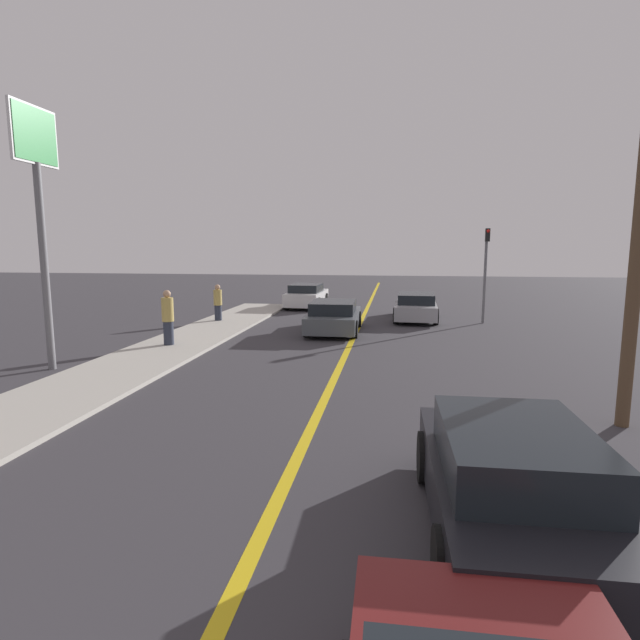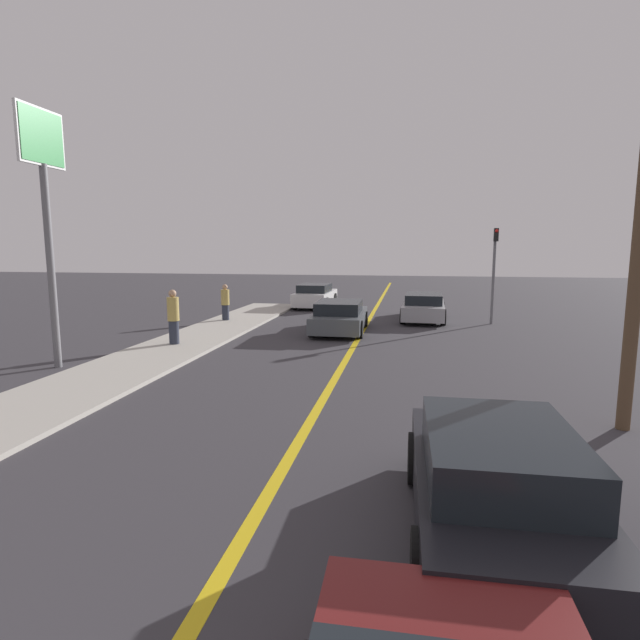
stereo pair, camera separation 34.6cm
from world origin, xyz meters
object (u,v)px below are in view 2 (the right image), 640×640
(car_oncoming_far, at_px, (315,296))
(utility_pole, at_px, (637,273))
(car_ahead_center, at_px, (495,485))
(roadside_sign, at_px, (44,180))
(pedestrian_mid_group, at_px, (173,317))
(traffic_light, at_px, (494,266))
(pedestrian_far_standing, at_px, (225,302))
(car_parked_left_lot, at_px, (424,307))
(car_far_distant, at_px, (340,317))

(car_oncoming_far, xyz_separation_m, utility_pole, (9.01, -17.27, 2.20))
(car_ahead_center, distance_m, roadside_sign, 13.09)
(pedestrian_mid_group, relative_size, traffic_light, 0.44)
(car_ahead_center, bearing_deg, traffic_light, 80.64)
(pedestrian_mid_group, bearing_deg, roadside_sign, -119.71)
(traffic_light, relative_size, roadside_sign, 0.59)
(pedestrian_far_standing, bearing_deg, pedestrian_mid_group, -86.77)
(car_oncoming_far, height_order, roadside_sign, roadside_sign)
(car_parked_left_lot, height_order, traffic_light, traffic_light)
(car_far_distant, height_order, utility_pole, utility_pole)
(car_parked_left_lot, distance_m, utility_pole, 13.93)
(pedestrian_mid_group, bearing_deg, car_oncoming_far, 77.60)
(car_oncoming_far, relative_size, traffic_light, 1.00)
(car_parked_left_lot, distance_m, pedestrian_mid_group, 11.36)
(utility_pole, bearing_deg, pedestrian_mid_group, 154.05)
(pedestrian_mid_group, height_order, utility_pole, utility_pole)
(car_parked_left_lot, relative_size, pedestrian_far_standing, 2.91)
(traffic_light, height_order, roadside_sign, roadside_sign)
(traffic_light, bearing_deg, pedestrian_far_standing, -172.42)
(car_ahead_center, relative_size, utility_pole, 0.70)
(pedestrian_far_standing, bearing_deg, traffic_light, 7.58)
(car_ahead_center, xyz_separation_m, roadside_sign, (-10.52, 6.47, 4.36))
(car_oncoming_far, relative_size, pedestrian_mid_group, 2.27)
(car_far_distant, bearing_deg, roadside_sign, -135.14)
(car_far_distant, xyz_separation_m, car_oncoming_far, (-2.45, 7.73, 0.04))
(car_oncoming_far, height_order, pedestrian_mid_group, pedestrian_mid_group)
(traffic_light, distance_m, utility_pole, 12.71)
(car_far_distant, height_order, roadside_sign, roadside_sign)
(car_oncoming_far, height_order, traffic_light, traffic_light)
(car_far_distant, bearing_deg, car_parked_left_lot, 47.86)
(pedestrian_mid_group, bearing_deg, car_ahead_center, -48.21)
(car_far_distant, bearing_deg, traffic_light, 25.81)
(car_parked_left_lot, xyz_separation_m, pedestrian_mid_group, (-8.31, -7.74, 0.39))
(car_ahead_center, height_order, pedestrian_far_standing, pedestrian_far_standing)
(car_ahead_center, xyz_separation_m, car_far_distant, (-3.66, 13.61, -0.06))
(car_oncoming_far, bearing_deg, car_far_distant, -70.99)
(car_ahead_center, relative_size, pedestrian_far_standing, 2.50)
(pedestrian_far_standing, distance_m, utility_pole, 16.42)
(car_ahead_center, xyz_separation_m, pedestrian_mid_group, (-8.67, 9.70, 0.34))
(car_oncoming_far, xyz_separation_m, pedestrian_mid_group, (-2.56, -11.64, 0.36))
(pedestrian_far_standing, xyz_separation_m, traffic_light, (11.49, 1.53, 1.61))
(car_ahead_center, height_order, pedestrian_mid_group, pedestrian_mid_group)
(traffic_light, bearing_deg, pedestrian_mid_group, -147.70)
(utility_pole, bearing_deg, car_far_distant, 124.53)
(utility_pole, bearing_deg, car_oncoming_far, 117.55)
(pedestrian_mid_group, relative_size, pedestrian_far_standing, 1.14)
(car_ahead_center, relative_size, car_parked_left_lot, 0.86)
(car_oncoming_far, bearing_deg, pedestrian_far_standing, -113.78)
(car_oncoming_far, distance_m, roadside_sign, 16.12)
(pedestrian_far_standing, relative_size, traffic_light, 0.39)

